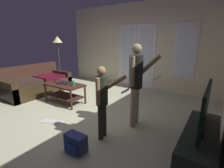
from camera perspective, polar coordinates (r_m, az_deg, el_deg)
ground_plane at (r=3.93m, az=-10.57°, el=-9.82°), size 5.61×5.50×0.02m
wall_back_with_doors at (r=5.78m, az=8.65°, el=12.61°), size 5.61×0.09×2.86m
leather_couch at (r=5.64m, az=-24.90°, el=0.02°), size 0.97×1.96×0.87m
coffee_table at (r=4.48m, az=-16.33°, el=-1.72°), size 1.08×0.55×0.52m
tv_stand at (r=2.72m, az=28.33°, el=-18.33°), size 0.43×1.39×0.43m
flat_screen_tv at (r=2.48m, az=29.87°, el=-7.69°), size 0.08×0.99×0.64m
person_adult at (r=3.03m, az=8.54°, el=1.86°), size 0.54×0.45×1.58m
person_child at (r=2.64m, az=-3.35°, el=-4.50°), size 0.49×0.40×1.24m
floor_lamp at (r=6.43m, az=-18.61°, el=13.68°), size 0.36×0.36×1.77m
backpack at (r=2.66m, az=-12.75°, el=-19.60°), size 0.34×0.22×0.27m
loose_keyboard at (r=3.64m, az=-20.38°, el=-12.30°), size 0.46×0.29×0.02m
laptop_closed at (r=4.52m, az=-16.50°, el=0.42°), size 0.40×0.31×0.02m
cup_near_edge at (r=4.20m, az=-13.47°, el=0.24°), size 0.07×0.07×0.13m
tv_remote_black at (r=4.78m, az=-19.44°, el=0.97°), size 0.16×0.15×0.02m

